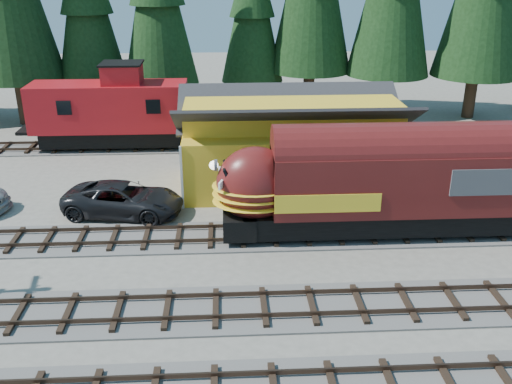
{
  "coord_description": "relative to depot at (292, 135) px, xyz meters",
  "views": [
    {
      "loc": [
        -3.68,
        -19.93,
        12.2
      ],
      "look_at": [
        -2.37,
        4.0,
        2.28
      ],
      "focal_mm": 40.0,
      "sensor_mm": 36.0,
      "label": 1
    }
  ],
  "objects": [
    {
      "name": "track_spur",
      "position": [
        -10.0,
        7.5,
        -2.9
      ],
      "size": [
        32.0,
        3.2,
        0.33
      ],
      "color": "#4C4947",
      "rests_on": "ground"
    },
    {
      "name": "caboose",
      "position": [
        -11.39,
        7.5,
        -0.31
      ],
      "size": [
        10.33,
        3.0,
        5.37
      ],
      "color": "black",
      "rests_on": "ground"
    },
    {
      "name": "track_siding",
      "position": [
        10.0,
        -6.5,
        -2.9
      ],
      "size": [
        68.0,
        3.2,
        0.33
      ],
      "color": "#4C4947",
      "rests_on": "ground"
    },
    {
      "name": "depot",
      "position": [
        0.0,
        0.0,
        0.0
      ],
      "size": [
        12.8,
        7.0,
        5.3
      ],
      "color": "gold",
      "rests_on": "ground"
    },
    {
      "name": "ground",
      "position": [
        0.0,
        -10.5,
        -2.96
      ],
      "size": [
        120.0,
        120.0,
        0.0
      ],
      "primitive_type": "plane",
      "color": "#6B665B",
      "rests_on": "ground"
    },
    {
      "name": "locomotive",
      "position": [
        2.88,
        -6.5,
        -0.56
      ],
      "size": [
        14.99,
        2.98,
        4.08
      ],
      "color": "black",
      "rests_on": "ground"
    },
    {
      "name": "pickup_truck_a",
      "position": [
        -8.93,
        -3.61,
        -2.13
      ],
      "size": [
        6.4,
        3.82,
        1.67
      ],
      "primitive_type": "imported",
      "rotation": [
        0.0,
        0.0,
        1.39
      ],
      "color": "black",
      "rests_on": "ground"
    }
  ]
}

